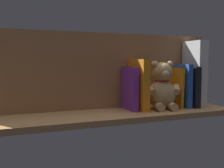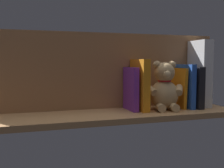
% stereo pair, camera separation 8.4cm
% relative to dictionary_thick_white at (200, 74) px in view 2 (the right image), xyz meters
% --- Properties ---
extents(ground_plane, '(1.03, 0.25, 0.02)m').
position_rel_dictionary_thick_white_xyz_m(ground_plane, '(0.42, 0.03, -0.16)').
color(ground_plane, '#A87A4C').
extents(shelf_back_panel, '(1.03, 0.02, 0.32)m').
position_rel_dictionary_thick_white_xyz_m(shelf_back_panel, '(0.42, -0.07, 0.01)').
color(shelf_back_panel, '#9F6B42').
rests_on(shelf_back_panel, ground_plane).
extents(dictionary_thick_white, '(0.05, 0.12, 0.29)m').
position_rel_dictionary_thick_white_xyz_m(dictionary_thick_white, '(0.00, 0.00, 0.00)').
color(dictionary_thick_white, white).
rests_on(dictionary_thick_white, ground_plane).
extents(book_0, '(0.03, 0.15, 0.18)m').
position_rel_dictionary_thick_white_xyz_m(book_0, '(0.05, 0.01, -0.06)').
color(book_0, black).
rests_on(book_0, ground_plane).
extents(book_1, '(0.02, 0.14, 0.19)m').
position_rel_dictionary_thick_white_xyz_m(book_1, '(0.08, 0.01, -0.05)').
color(book_1, blue).
rests_on(book_1, ground_plane).
extents(book_2, '(0.02, 0.13, 0.17)m').
position_rel_dictionary_thick_white_xyz_m(book_2, '(0.11, 0.00, -0.06)').
color(book_2, orange).
rests_on(book_2, ground_plane).
extents(teddy_bear, '(0.16, 0.15, 0.20)m').
position_rel_dictionary_thick_white_xyz_m(teddy_bear, '(0.19, 0.03, -0.06)').
color(teddy_bear, tan).
rests_on(teddy_bear, ground_plane).
extents(book_3, '(0.03, 0.14, 0.21)m').
position_rel_dictionary_thick_white_xyz_m(book_3, '(0.29, 0.01, -0.04)').
color(book_3, orange).
rests_on(book_3, ground_plane).
extents(book_4, '(0.02, 0.12, 0.17)m').
position_rel_dictionary_thick_white_xyz_m(book_4, '(0.33, -0.00, -0.06)').
color(book_4, purple).
rests_on(book_4, ground_plane).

